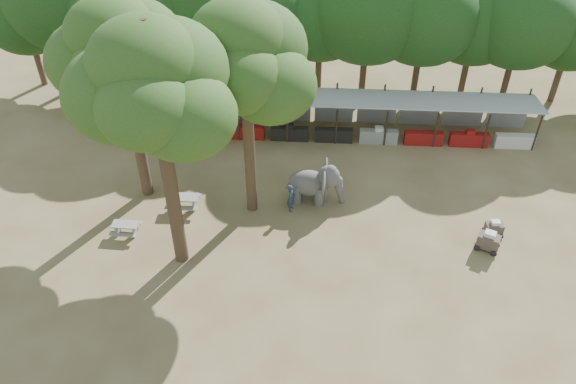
# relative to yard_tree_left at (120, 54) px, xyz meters

# --- Properties ---
(ground) EXTENTS (100.00, 100.00, 0.00)m
(ground) POSITION_rel_yard_tree_left_xyz_m (9.13, -7.19, -8.20)
(ground) COLOR brown
(ground) RESTS_ON ground
(vendor_stalls) EXTENTS (28.00, 2.99, 2.80)m
(vendor_stalls) POSITION_rel_yard_tree_left_xyz_m (9.13, 6.65, -7.02)
(vendor_stalls) COLOR #A1A4A9
(vendor_stalls) RESTS_ON ground
(yard_tree_left) EXTENTS (7.10, 6.90, 11.02)m
(yard_tree_left) POSITION_rel_yard_tree_left_xyz_m (0.00, 0.00, 0.00)
(yard_tree_left) COLOR #332316
(yard_tree_left) RESTS_ON ground
(yard_tree_center) EXTENTS (7.10, 6.90, 12.04)m
(yard_tree_center) POSITION_rel_yard_tree_left_xyz_m (3.00, -5.00, 1.01)
(yard_tree_center) COLOR #332316
(yard_tree_center) RESTS_ON ground
(yard_tree_back) EXTENTS (7.10, 6.90, 11.36)m
(yard_tree_back) POSITION_rel_yard_tree_left_xyz_m (6.00, -1.00, 0.34)
(yard_tree_back) COLOR #332316
(yard_tree_back) RESTS_ON ground
(backdrop_trees) EXTENTS (46.46, 5.95, 8.33)m
(backdrop_trees) POSITION_rel_yard_tree_left_xyz_m (9.13, 11.81, -2.69)
(backdrop_trees) COLOR #332316
(backdrop_trees) RESTS_ON ground
(elephant) EXTENTS (3.16, 2.41, 2.40)m
(elephant) POSITION_rel_yard_tree_left_xyz_m (9.51, -0.29, -7.00)
(elephant) COLOR #494747
(elephant) RESTS_ON ground
(handler) EXTENTS (0.46, 0.64, 1.66)m
(handler) POSITION_rel_yard_tree_left_xyz_m (8.24, -1.20, -7.37)
(handler) COLOR #26384C
(handler) RESTS_ON ground
(picnic_table_near) EXTENTS (1.42, 1.29, 0.68)m
(picnic_table_near) POSITION_rel_yard_tree_left_xyz_m (-0.05, -3.64, -7.76)
(picnic_table_near) COLOR gray
(picnic_table_near) RESTS_ON ground
(picnic_table_far) EXTENTS (1.59, 1.44, 0.79)m
(picnic_table_far) POSITION_rel_yard_tree_left_xyz_m (2.50, -1.41, -7.69)
(picnic_table_far) COLOR gray
(picnic_table_far) RESTS_ON ground
(cart_front) EXTENTS (1.35, 1.16, 1.12)m
(cart_front) POSITION_rel_yard_tree_left_xyz_m (18.12, -3.62, -7.65)
(cart_front) COLOR #3C312B
(cart_front) RESTS_ON ground
(cart_back) EXTENTS (0.98, 0.67, 0.93)m
(cart_back) POSITION_rel_yard_tree_left_xyz_m (18.65, -2.55, -7.74)
(cart_back) COLOR #3C312B
(cart_back) RESTS_ON ground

